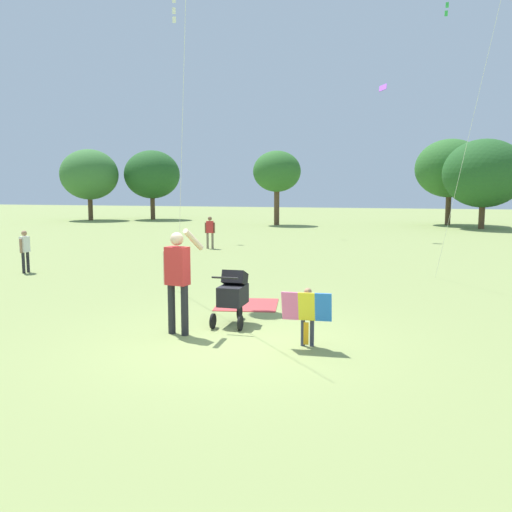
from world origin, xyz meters
The scene contains 8 objects.
ground_plane centered at (0.00, 0.00, 0.00)m, with size 120.00×120.00×0.00m, color #849351.
treeline_distant centered at (-5.03, 29.24, 3.57)m, with size 33.02×7.85×5.79m.
child_with_butterfly_kite centered at (1.29, 0.03, 0.59)m, with size 0.79×0.36×0.95m.
person_adult_flyer centered at (-1.01, 0.19, 1.08)m, with size 0.65×0.54×1.87m.
stroller centered at (-0.29, 1.10, 0.61)m, with size 0.56×1.08×1.03m.
person_red_shirt centered at (-8.16, 5.31, 0.75)m, with size 0.18×0.41×1.27m.
person_sitting_far centered at (-5.02, 12.80, 0.79)m, with size 0.43×0.24×1.35m.
picnic_blanket centered at (-0.51, 2.76, 0.01)m, with size 1.31×1.32×0.02m, color #CC3D3D.
Camera 1 is at (2.69, -8.28, 2.55)m, focal length 37.73 mm.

